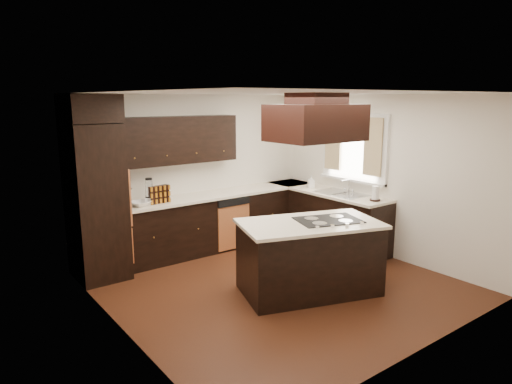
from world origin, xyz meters
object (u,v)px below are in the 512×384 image
Objects in this scene: island at (309,259)px; range_hood at (316,123)px; oven_column at (96,202)px; spice_rack at (159,194)px.

range_hood is at bearing -101.90° from island.
oven_column is at bearing 129.74° from range_hood.
spice_rack is (0.92, 0.00, -0.01)m from oven_column.
range_hood is at bearing -76.39° from spice_rack.
island is 1.73m from range_hood.
oven_column is 2.02× the size of range_hood.
oven_column is 0.92m from spice_rack.
oven_column is at bearing 170.75° from spice_rack.
range_hood is 2.69m from spice_rack.
oven_column is 3.13m from range_hood.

